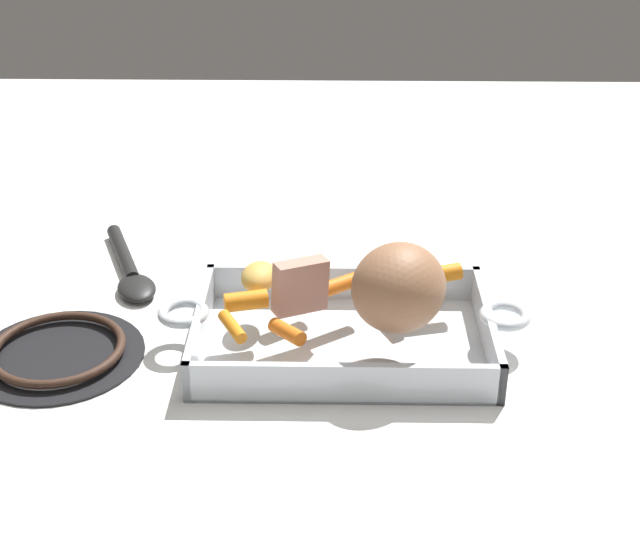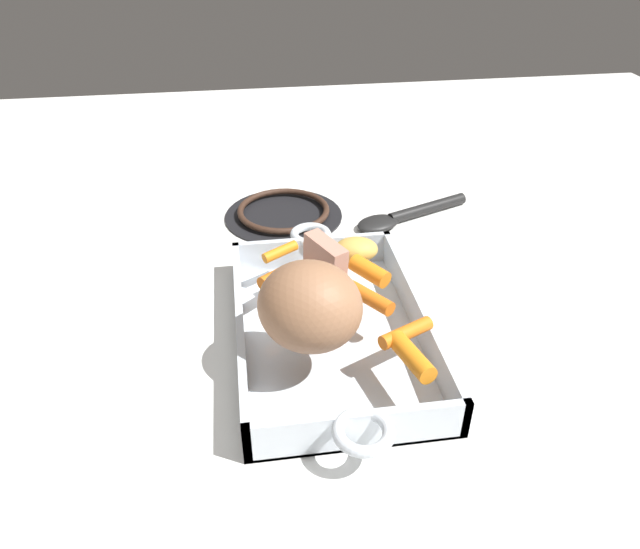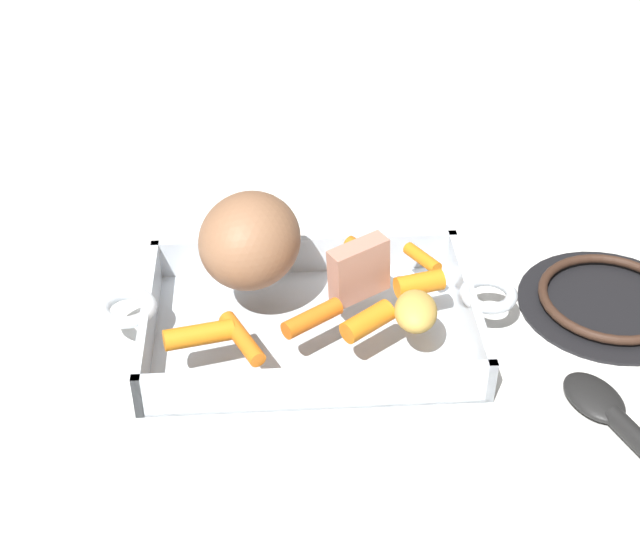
# 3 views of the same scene
# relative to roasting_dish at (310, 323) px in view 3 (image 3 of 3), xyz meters

# --- Properties ---
(ground_plane) EXTENTS (2.15, 2.15, 0.00)m
(ground_plane) POSITION_rel_roasting_dish_xyz_m (0.00, 0.00, -0.02)
(ground_plane) COLOR white
(roasting_dish) EXTENTS (0.43, 0.23, 0.05)m
(roasting_dish) POSITION_rel_roasting_dish_xyz_m (0.00, 0.00, 0.00)
(roasting_dish) COLOR silver
(roasting_dish) RESTS_ON ground_plane
(pork_roast) EXTENTS (0.14, 0.15, 0.10)m
(pork_roast) POSITION_rel_roasting_dish_xyz_m (0.06, -0.03, 0.08)
(pork_roast) COLOR #946647
(pork_roast) RESTS_ON roasting_dish
(roast_slice_outer) EXTENTS (0.07, 0.05, 0.07)m
(roast_slice_outer) POSITION_rel_roasting_dish_xyz_m (-0.05, 0.00, 0.07)
(roast_slice_outer) COLOR tan
(roast_slice_outer) RESTS_ON roasting_dish
(baby_carrot_southeast) EXTENTS (0.05, 0.03, 0.02)m
(baby_carrot_southeast) POSITION_rel_roasting_dish_xyz_m (-0.11, 0.00, 0.05)
(baby_carrot_southeast) COLOR orange
(baby_carrot_southeast) RESTS_ON roasting_dish
(baby_carrot_northwest) EXTENTS (0.07, 0.04, 0.02)m
(baby_carrot_northwest) POSITION_rel_roasting_dish_xyz_m (0.11, 0.07, 0.05)
(baby_carrot_northwest) COLOR orange
(baby_carrot_northwest) RESTS_ON roasting_dish
(baby_carrot_center_right) EXTENTS (0.06, 0.05, 0.03)m
(baby_carrot_center_right) POSITION_rel_roasting_dish_xyz_m (-0.05, 0.06, 0.05)
(baby_carrot_center_right) COLOR orange
(baby_carrot_center_right) RESTS_ON roasting_dish
(baby_carrot_long) EXTENTS (0.06, 0.05, 0.02)m
(baby_carrot_long) POSITION_rel_roasting_dish_xyz_m (-0.00, 0.05, 0.04)
(baby_carrot_long) COLOR orange
(baby_carrot_long) RESTS_ON roasting_dish
(baby_carrot_center_left) EXTENTS (0.05, 0.05, 0.02)m
(baby_carrot_center_left) POSITION_rel_roasting_dish_xyz_m (-0.06, -0.06, 0.04)
(baby_carrot_center_left) COLOR orange
(baby_carrot_center_left) RESTS_ON roasting_dish
(baby_carrot_northeast) EXTENTS (0.05, 0.07, 0.02)m
(baby_carrot_northeast) POSITION_rel_roasting_dish_xyz_m (0.07, 0.07, 0.04)
(baby_carrot_northeast) COLOR orange
(baby_carrot_northeast) RESTS_ON roasting_dish
(baby_carrot_southwest) EXTENTS (0.04, 0.05, 0.02)m
(baby_carrot_southwest) POSITION_rel_roasting_dish_xyz_m (-0.12, -0.05, 0.04)
(baby_carrot_southwest) COLOR orange
(baby_carrot_southwest) RESTS_ON roasting_dish
(potato_near_roast) EXTENTS (0.05, 0.06, 0.03)m
(potato_near_roast) POSITION_rel_roasting_dish_xyz_m (-0.10, 0.05, 0.05)
(potato_near_roast) COLOR gold
(potato_near_roast) RESTS_ON roasting_dish
(stove_burner_rear) EXTENTS (0.20, 0.20, 0.02)m
(stove_burner_rear) POSITION_rel_roasting_dish_xyz_m (-0.33, -0.03, -0.01)
(stove_burner_rear) COLOR black
(stove_burner_rear) RESTS_ON ground_plane
(serving_spoon) EXTENTS (0.11, 0.21, 0.02)m
(serving_spoon) POSITION_rel_roasting_dish_xyz_m (-0.29, 0.17, -0.01)
(serving_spoon) COLOR black
(serving_spoon) RESTS_ON ground_plane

